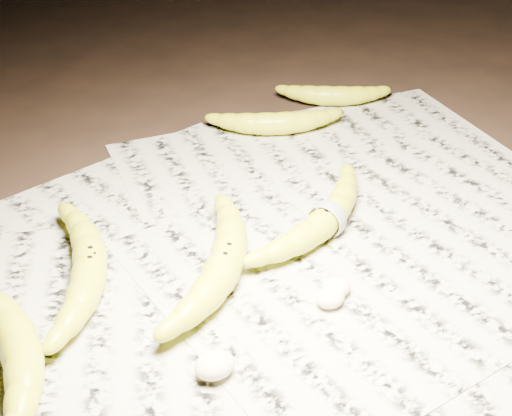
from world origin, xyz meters
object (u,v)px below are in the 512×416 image
banana_left_a (89,263)px  banana_upper_b (333,94)px  banana_center (226,260)px  banana_taped (328,216)px  banana_upper_a (276,121)px  banana_left_b (18,340)px

banana_left_a → banana_upper_b: banana_left_a is taller
banana_center → banana_taped: 0.15m
banana_left_a → banana_upper_b: bearing=-43.3°
banana_taped → banana_upper_a: (0.09, 0.25, -0.00)m
banana_left_a → banana_left_b: same height
banana_center → banana_upper_a: banana_center is taller
banana_center → banana_left_a: bearing=103.1°
banana_left_b → banana_left_a: bearing=-47.7°
banana_left_a → banana_upper_a: (0.36, 0.20, -0.00)m
banana_left_a → banana_taped: banana_left_a is taller
banana_upper_a → banana_upper_b: banana_upper_a is taller
banana_left_a → banana_upper_b: 0.55m
banana_upper_a → banana_center: bearing=-104.9°
banana_left_a → banana_upper_b: (0.50, 0.23, -0.00)m
banana_left_b → banana_upper_b: (0.60, 0.31, -0.00)m
banana_upper_b → banana_taped: bearing=-94.3°
banana_upper_a → banana_left_a: bearing=-125.5°
banana_left_a → banana_left_b: size_ratio=1.10×
banana_center → banana_taped: size_ratio=1.01×
banana_left_b → banana_taped: size_ratio=0.91×
banana_center → banana_upper_a: (0.24, 0.27, -0.00)m
banana_taped → banana_upper_b: banana_taped is taller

